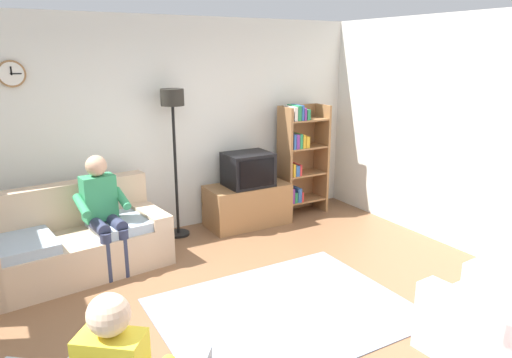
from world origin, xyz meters
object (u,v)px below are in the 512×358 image
couch (72,244)px  floor_lamp (173,122)px  person_on_couch (103,208)px  bookshelf (299,156)px  tv_stand (247,205)px  armchair_near_bookshelf (499,325)px  tv (248,169)px

couch → floor_lamp: floor_lamp is taller
couch → person_on_couch: (0.32, -0.11, 0.39)m
bookshelf → person_on_couch: bookshelf is taller
couch → tv_stand: size_ratio=1.81×
couch → person_on_couch: size_ratio=1.61×
couch → tv_stand: bearing=8.5°
bookshelf → armchair_near_bookshelf: (-0.64, -3.56, -0.55)m
couch → armchair_near_bookshelf: size_ratio=2.14×
tv → tv_stand: bearing=90.0°
tv_stand → person_on_couch: 2.06m
person_on_couch → tv: bearing=12.2°
tv_stand → tv: size_ratio=1.83×
tv_stand → floor_lamp: floor_lamp is taller
tv_stand → armchair_near_bookshelf: (0.24, -3.49, 0.01)m
floor_lamp → person_on_couch: 1.37m
bookshelf → floor_lamp: floor_lamp is taller
couch → person_on_couch: person_on_couch is taller
tv → floor_lamp: (-0.96, 0.12, 0.68)m
couch → tv: bearing=7.9°
tv → person_on_couch: size_ratio=0.48×
tv → armchair_near_bookshelf: 3.50m
bookshelf → floor_lamp: bearing=179.1°
floor_lamp → tv_stand: bearing=-5.9°
floor_lamp → tv: bearing=-7.3°
couch → armchair_near_bookshelf: 4.04m
armchair_near_bookshelf → floor_lamp: bearing=108.5°
floor_lamp → bookshelf: bearing=-0.9°
bookshelf → person_on_couch: bearing=-169.6°
tv → bookshelf: (0.89, 0.10, 0.06)m
tv_stand → bookshelf: 1.05m
armchair_near_bookshelf → tv_stand: bearing=94.0°
floor_lamp → person_on_couch: bearing=-151.4°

